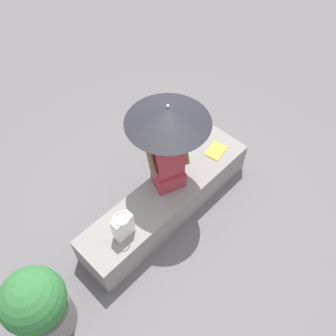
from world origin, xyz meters
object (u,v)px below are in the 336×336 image
(handbag_black, at_px, (123,226))
(magazine, at_px, (216,151))
(person_seated, at_px, (168,162))
(planter_near, at_px, (38,305))
(parasol, at_px, (168,115))

(handbag_black, height_order, magazine, handbag_black)
(person_seated, xyz_separation_m, magazine, (0.78, -0.09, -0.38))
(magazine, xyz_separation_m, planter_near, (-2.68, -0.04, 0.04))
(parasol, distance_m, handbag_black, 1.24)
(parasol, relative_size, planter_near, 1.19)
(handbag_black, bearing_deg, parasol, 12.87)
(handbag_black, xyz_separation_m, planter_near, (-1.07, 0.01, -0.12))
(magazine, distance_m, planter_near, 2.68)
(person_seated, height_order, parasol, parasol)
(handbag_black, xyz_separation_m, magazine, (1.61, 0.04, -0.16))
(person_seated, bearing_deg, planter_near, -176.11)
(person_seated, height_order, magazine, person_seated)
(planter_near, bearing_deg, handbag_black, -0.31)
(parasol, xyz_separation_m, planter_near, (-1.96, -0.20, -0.97))
(person_seated, height_order, planter_near, person_seated)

